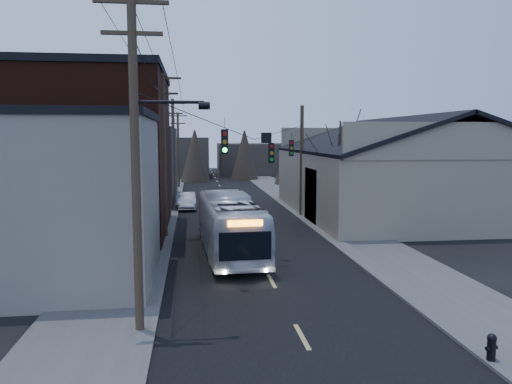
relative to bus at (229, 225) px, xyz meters
The scene contains 15 objects.
ground 13.54m from the bus, 84.01° to the right, with size 160.00×160.00×0.00m, color black.
road_surface 16.75m from the bus, 85.17° to the left, with size 9.00×110.00×0.02m, color black.
sidewalk_left 17.45m from the bus, 107.05° to the left, with size 4.00×110.00×0.12m, color #474744.
sidewalk_right 18.47m from the bus, 64.57° to the left, with size 4.00×110.00×0.12m, color #474744.
building_clapboard 8.99m from the bus, 150.05° to the right, with size 8.00×8.00×7.00m, color slate.
building_brick 11.39m from the bus, 142.39° to the left, with size 10.00×12.00×10.00m, color black.
building_left_far 24.11m from the bus, 109.69° to the left, with size 9.00×14.00×7.00m, color #36302B.
warehouse 18.54m from the bus, 38.90° to the left, with size 16.16×20.60×7.73m.
building_far_left 51.85m from the bus, 95.09° to the left, with size 10.00×12.00×6.00m, color #36302B.
building_far_right 57.25m from the bus, 81.56° to the left, with size 12.00×14.00×5.00m, color #36302B.
bare_tree 10.52m from the bus, 39.96° to the left, with size 0.40×0.40×7.20m, color black.
utility_lines 11.42m from the bus, 99.03° to the left, with size 11.24×45.28×10.50m.
bus is the anchor object (origin of this frame).
parked_car 16.82m from the bus, 98.37° to the left, with size 1.49×4.27×1.41m, color #B4B8BD.
fire_hydrant 15.14m from the bus, 66.17° to the right, with size 0.36×0.25×0.75m.
Camera 1 is at (-3.26, -12.49, 6.17)m, focal length 35.00 mm.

